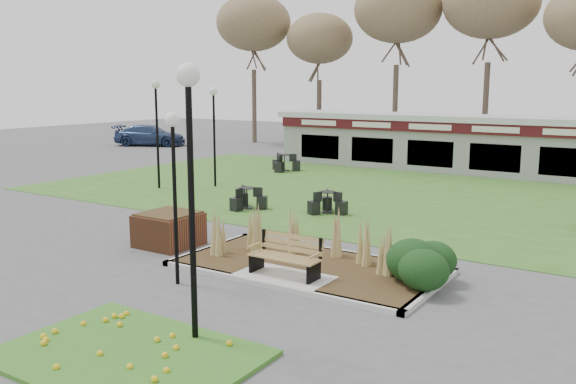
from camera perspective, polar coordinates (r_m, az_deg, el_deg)
The scene contains 18 objects.
ground at distance 14.02m, azimuth -0.68°, elevation -8.48°, with size 100.00×100.00×0.00m, color #515154.
lawn at distance 24.63m, azimuth 14.90°, elevation -0.69°, with size 34.00×16.00×0.02m, color #356620.
flower_bed at distance 10.73m, azimuth -14.81°, elevation -14.43°, with size 4.20×3.00×0.16m.
planting_bed at distance 14.42m, azimuth 6.56°, elevation -6.48°, with size 6.75×3.40×1.27m.
park_bench at distance 14.04m, azimuth -0.13°, elevation -5.93°, with size 1.70×0.66×0.93m.
brick_planter at distance 17.31m, azimuth -11.09°, elevation -3.43°, with size 1.50×1.50×0.95m.
food_pavilion at distance 32.04m, azimuth 19.45°, elevation 4.15°, with size 24.60×3.40×2.90m.
tree_backdrop at distance 39.96m, azimuth 22.85°, elevation 14.90°, with size 47.24×5.24×10.36m.
lamp_post_near_left at distance 10.27m, azimuth -9.18°, elevation 4.59°, with size 0.40×0.40×4.80m.
lamp_post_near_right at distance 13.56m, azimuth -10.65°, elevation 2.93°, with size 0.32×0.32×3.86m.
lamp_post_mid_left at distance 26.69m, azimuth -6.96°, elevation 7.20°, with size 0.36×0.36×4.34m.
lamp_post_far_left at distance 26.62m, azimuth -12.22°, elevation 7.55°, with size 0.39×0.39×4.66m.
bistro_set_a at distance 31.61m, azimuth -0.35°, elevation 2.51°, with size 1.58×1.50×0.85m.
bistro_set_b at distance 22.08m, azimuth -3.87°, elevation -0.89°, with size 1.43×1.31×0.76m.
bistro_set_c at distance 21.32m, azimuth 3.71°, elevation -1.29°, with size 1.23×1.42×0.75m.
car_silver at distance 43.59m, azimuth 4.08°, elevation 4.99°, with size 1.49×3.69×1.26m, color #B9B9BE.
car_black at distance 44.05m, azimuth 2.96°, elevation 5.30°, with size 1.73×4.96×1.63m, color black.
car_blue at distance 45.97m, azimuth -12.78°, elevation 5.19°, with size 2.11×5.20×1.51m, color navy.
Camera 1 is at (7.34, -11.08, 4.46)m, focal length 38.00 mm.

